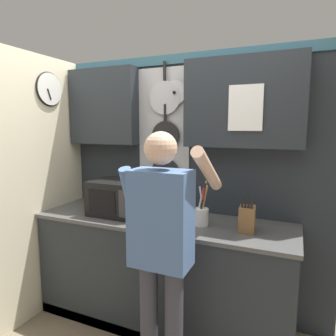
% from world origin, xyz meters
% --- Properties ---
extents(ground_plane, '(14.00, 14.00, 0.00)m').
position_xyz_m(ground_plane, '(0.00, 0.00, 0.00)').
color(ground_plane, '#756651').
extents(base_cabinet_counter, '(2.17, 0.66, 0.93)m').
position_xyz_m(base_cabinet_counter, '(0.00, -0.00, 0.46)').
color(base_cabinet_counter, '#23282D').
rests_on(base_cabinet_counter, ground_plane).
extents(back_wall_unit, '(2.74, 0.22, 2.32)m').
position_xyz_m(back_wall_unit, '(0.01, 0.29, 1.48)').
color(back_wall_unit, '#23282D').
rests_on(back_wall_unit, ground_plane).
extents(side_wall, '(0.07, 1.60, 2.32)m').
position_xyz_m(side_wall, '(-1.10, -0.38, 1.18)').
color(side_wall, beige).
rests_on(side_wall, ground_plane).
extents(microwave, '(0.47, 0.37, 0.30)m').
position_xyz_m(microwave, '(-0.39, -0.03, 1.08)').
color(microwave, black).
rests_on(microwave, base_cabinet_counter).
extents(knife_block, '(0.12, 0.16, 0.27)m').
position_xyz_m(knife_block, '(0.70, -0.03, 1.03)').
color(knife_block, brown).
rests_on(knife_block, base_cabinet_counter).
extents(utensil_crock, '(0.11, 0.11, 0.35)m').
position_xyz_m(utensil_crock, '(0.36, -0.03, 1.02)').
color(utensil_crock, white).
rests_on(utensil_crock, base_cabinet_counter).
extents(person, '(0.54, 0.60, 1.67)m').
position_xyz_m(person, '(0.25, -0.55, 0.99)').
color(person, '#383842').
rests_on(person, ground_plane).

